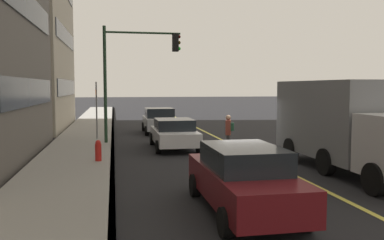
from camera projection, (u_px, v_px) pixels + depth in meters
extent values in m
plane|color=black|center=(244.00, 151.00, 18.96)|extent=(200.00, 200.00, 0.00)
cube|color=gray|center=(77.00, 154.00, 17.58)|extent=(80.00, 3.10, 0.15)
cube|color=slate|center=(113.00, 153.00, 17.85)|extent=(80.00, 0.16, 0.15)
cube|color=#D8CC4C|center=(244.00, 151.00, 18.96)|extent=(80.00, 0.16, 0.01)
cube|color=#262D38|center=(32.00, 92.00, 16.73)|extent=(9.74, 0.06, 1.10)
cube|color=#262D38|center=(29.00, 7.00, 16.45)|extent=(9.74, 0.06, 1.10)
cube|color=#262D38|center=(67.00, 87.00, 29.72)|extent=(10.58, 0.06, 1.10)
cube|color=#262D38|center=(66.00, 37.00, 29.43)|extent=(10.58, 0.06, 1.10)
cube|color=#591116|center=(243.00, 184.00, 9.69)|extent=(4.68, 1.72, 0.73)
cube|color=black|center=(244.00, 158.00, 9.58)|extent=(2.36, 1.58, 0.54)
cylinder|color=black|center=(195.00, 185.00, 11.08)|extent=(0.60, 0.22, 0.60)
cylinder|color=black|center=(254.00, 183.00, 11.39)|extent=(0.60, 0.22, 0.60)
cylinder|color=black|center=(226.00, 222.00, 8.05)|extent=(0.60, 0.22, 0.60)
cylinder|color=black|center=(305.00, 217.00, 8.37)|extent=(0.60, 0.22, 0.60)
cube|color=silver|center=(174.00, 136.00, 19.65)|extent=(4.32, 1.86, 0.60)
cube|color=black|center=(174.00, 124.00, 19.56)|extent=(2.09, 1.71, 0.51)
cylinder|color=black|center=(152.00, 139.00, 20.90)|extent=(0.60, 0.22, 0.60)
cylinder|color=black|center=(188.00, 138.00, 21.24)|extent=(0.60, 0.22, 0.60)
cylinder|color=black|center=(158.00, 147.00, 18.11)|extent=(0.60, 0.22, 0.60)
cylinder|color=black|center=(199.00, 146.00, 18.45)|extent=(0.60, 0.22, 0.60)
cube|color=#A8AAB2|center=(159.00, 123.00, 26.17)|extent=(3.93, 1.85, 0.71)
cube|color=black|center=(159.00, 113.00, 26.16)|extent=(2.00, 1.70, 0.58)
cylinder|color=black|center=(144.00, 127.00, 27.30)|extent=(0.60, 0.22, 0.60)
cylinder|color=black|center=(171.00, 126.00, 27.64)|extent=(0.60, 0.22, 0.60)
cylinder|color=black|center=(147.00, 131.00, 24.76)|extent=(0.60, 0.22, 0.60)
cylinder|color=black|center=(177.00, 130.00, 25.10)|extent=(0.60, 0.22, 0.60)
cube|color=slate|center=(334.00, 118.00, 15.13)|extent=(5.51, 2.22, 2.70)
cylinder|color=black|center=(375.00, 179.00, 11.12)|extent=(0.90, 0.28, 0.90)
cylinder|color=black|center=(340.00, 148.00, 16.78)|extent=(0.90, 0.28, 0.90)
cylinder|color=black|center=(291.00, 150.00, 16.39)|extent=(0.90, 0.28, 0.90)
cylinder|color=black|center=(383.00, 160.00, 14.09)|extent=(0.90, 0.28, 0.90)
cylinder|color=black|center=(326.00, 162.00, 13.69)|extent=(0.90, 0.28, 0.90)
cylinder|color=#383838|center=(228.00, 145.00, 17.92)|extent=(0.18, 0.18, 0.85)
cylinder|color=#383838|center=(228.00, 144.00, 18.14)|extent=(0.18, 0.18, 0.85)
cube|color=#993F33|center=(228.00, 127.00, 17.97)|extent=(0.46, 0.34, 0.64)
sphere|color=tan|center=(228.00, 118.00, 17.93)|extent=(0.23, 0.23, 0.23)
cube|color=#26593F|center=(232.00, 127.00, 17.94)|extent=(0.30, 0.23, 0.34)
cylinder|color=#1E3823|center=(105.00, 86.00, 20.46)|extent=(0.16, 0.16, 5.92)
cylinder|color=#1E3823|center=(143.00, 33.00, 20.60)|extent=(0.10, 3.78, 0.10)
cube|color=black|center=(175.00, 43.00, 20.94)|extent=(0.28, 0.30, 0.90)
sphere|color=#360605|center=(179.00, 37.00, 20.95)|extent=(0.18, 0.18, 0.18)
sphere|color=#392905|center=(179.00, 43.00, 20.98)|extent=(0.18, 0.18, 0.18)
sphere|color=green|center=(179.00, 49.00, 21.00)|extent=(0.18, 0.18, 0.18)
cylinder|color=slate|center=(97.00, 112.00, 22.04)|extent=(0.08, 0.08, 3.20)
cube|color=white|center=(96.00, 86.00, 21.93)|extent=(0.60, 0.02, 0.20)
cube|color=#DB5919|center=(96.00, 92.00, 21.95)|extent=(0.44, 0.02, 0.28)
cylinder|color=red|center=(98.00, 154.00, 15.54)|extent=(0.24, 0.24, 0.80)
sphere|color=red|center=(98.00, 143.00, 15.50)|extent=(0.20, 0.20, 0.20)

